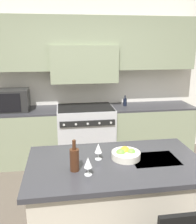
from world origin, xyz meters
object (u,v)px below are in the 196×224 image
Objects in this scene: range_stove at (86,133)px; wine_glass_near at (88,163)px; wine_glass_far at (98,149)px; fruit_bowl at (126,154)px; oil_bottle_on_counter at (125,102)px; wine_bottle at (74,159)px; microwave at (12,100)px.

range_stove is 2.25m from wine_glass_near.
wine_glass_far is (-0.07, -1.90, 0.55)m from range_stove.
oil_bottle_on_counter is at bearing 75.68° from fruit_bowl.
wine_glass_near is at bearing -146.20° from fruit_bowl.
oil_bottle_on_counter reaches higher than fruit_bowl.
wine_glass_far is 0.58× the size of fruit_bowl.
wine_glass_near is at bearing -114.95° from wine_glass_far.
fruit_bowl is (0.50, 0.17, -0.07)m from wine_bottle.
oil_bottle_on_counter is at bearing 65.03° from wine_bottle.
wine_bottle is 1.76× the size of wine_glass_far.
microwave is 1.86× the size of wine_bottle.
oil_bottle_on_counter is (1.00, 2.16, -0.03)m from wine_bottle.
oil_bottle_on_counter is at bearing 68.70° from wine_glass_far.
oil_bottle_on_counter is (1.88, 0.06, -0.11)m from microwave.
range_stove is 3.45× the size of fruit_bowl.
wine_bottle is at bearing -161.36° from fruit_bowl.
wine_glass_near is 0.47m from fruit_bowl.
range_stove is 5.92× the size of wine_glass_far.
wine_glass_near reaches higher than range_stove.
wine_bottle reaches higher than wine_glass_near.
wine_bottle reaches higher than oil_bottle_on_counter.
wine_bottle is 1.55× the size of oil_bottle_on_counter.
microwave is 1.88m from oil_bottle_on_counter.
wine_bottle reaches higher than range_stove.
range_stove is 1.98m from fruit_bowl.
microwave is 3.28× the size of wine_glass_near.
microwave is at bearing 179.09° from range_stove.
wine_bottle is at bearing -142.29° from wine_glass_far.
oil_bottle_on_counter is (0.77, 1.98, -0.03)m from wine_glass_far.
fruit_bowl is (0.19, -1.91, 0.48)m from range_stove.
wine_glass_near is 0.88× the size of oil_bottle_on_counter.
oil_bottle_on_counter reaches higher than range_stove.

